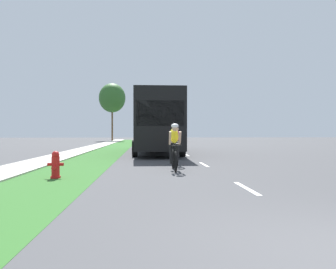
{
  "coord_description": "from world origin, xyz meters",
  "views": [
    {
      "loc": [
        -2.3,
        -3.06,
        1.29
      ],
      "look_at": [
        -0.56,
        23.38,
        1.12
      ],
      "focal_mm": 35.39,
      "sensor_mm": 36.0,
      "label": 1
    }
  ],
  "objects_px": {
    "cyclist_lead": "(174,146)",
    "suv_red": "(153,135)",
    "fire_hydrant_red": "(55,165)",
    "pickup_dark_green": "(175,136)",
    "cyclist_trailing": "(176,144)",
    "street_tree_far": "(112,98)",
    "sedan_maroon": "(152,135)",
    "bus_black": "(157,122)"
  },
  "relations": [
    {
      "from": "bus_black",
      "to": "street_tree_far",
      "type": "distance_m",
      "value": 30.34
    },
    {
      "from": "cyclist_trailing",
      "to": "bus_black",
      "type": "xyz_separation_m",
      "value": [
        -0.5,
        8.21,
        1.17
      ]
    },
    {
      "from": "street_tree_far",
      "to": "suv_red",
      "type": "bearing_deg",
      "value": -63.67
    },
    {
      "from": "suv_red",
      "to": "pickup_dark_green",
      "type": "relative_size",
      "value": 0.92
    },
    {
      "from": "cyclist_lead",
      "to": "pickup_dark_green",
      "type": "height_order",
      "value": "pickup_dark_green"
    },
    {
      "from": "pickup_dark_green",
      "to": "street_tree_far",
      "type": "distance_m",
      "value": 11.21
    },
    {
      "from": "bus_black",
      "to": "suv_red",
      "type": "distance_m",
      "value": 17.53
    },
    {
      "from": "cyclist_lead",
      "to": "street_tree_far",
      "type": "relative_size",
      "value": 0.2
    },
    {
      "from": "pickup_dark_green",
      "to": "cyclist_trailing",
      "type": "bearing_deg",
      "value": -94.86
    },
    {
      "from": "pickup_dark_green",
      "to": "cyclist_lead",
      "type": "bearing_deg",
      "value": -94.95
    },
    {
      "from": "suv_red",
      "to": "street_tree_far",
      "type": "relative_size",
      "value": 0.54
    },
    {
      "from": "suv_red",
      "to": "fire_hydrant_red",
      "type": "bearing_deg",
      "value": -96.4
    },
    {
      "from": "sedan_maroon",
      "to": "street_tree_far",
      "type": "xyz_separation_m",
      "value": [
        -6.13,
        -9.34,
        5.72
      ]
    },
    {
      "from": "cyclist_lead",
      "to": "street_tree_far",
      "type": "distance_m",
      "value": 40.36
    },
    {
      "from": "fire_hydrant_red",
      "to": "pickup_dark_green",
      "type": "relative_size",
      "value": 0.15
    },
    {
      "from": "cyclist_trailing",
      "to": "suv_red",
      "type": "relative_size",
      "value": 0.37
    },
    {
      "from": "bus_black",
      "to": "suv_red",
      "type": "relative_size",
      "value": 2.47
    },
    {
      "from": "bus_black",
      "to": "pickup_dark_green",
      "type": "height_order",
      "value": "bus_black"
    },
    {
      "from": "cyclist_lead",
      "to": "bus_black",
      "type": "relative_size",
      "value": 0.15
    },
    {
      "from": "cyclist_trailing",
      "to": "bus_black",
      "type": "relative_size",
      "value": 0.15
    },
    {
      "from": "suv_red",
      "to": "street_tree_far",
      "type": "height_order",
      "value": "street_tree_far"
    },
    {
      "from": "cyclist_trailing",
      "to": "street_tree_far",
      "type": "height_order",
      "value": "street_tree_far"
    },
    {
      "from": "cyclist_lead",
      "to": "suv_red",
      "type": "xyz_separation_m",
      "value": [
        -0.2,
        27.56,
        0.14
      ]
    },
    {
      "from": "fire_hydrant_red",
      "to": "suv_red",
      "type": "xyz_separation_m",
      "value": [
        3.28,
        29.21,
        0.58
      ]
    },
    {
      "from": "sedan_maroon",
      "to": "fire_hydrant_red",
      "type": "bearing_deg",
      "value": -93.97
    },
    {
      "from": "cyclist_lead",
      "to": "pickup_dark_green",
      "type": "distance_m",
      "value": 36.93
    },
    {
      "from": "cyclist_lead",
      "to": "street_tree_far",
      "type": "bearing_deg",
      "value": 98.79
    },
    {
      "from": "fire_hydrant_red",
      "to": "street_tree_far",
      "type": "relative_size",
      "value": 0.09
    },
    {
      "from": "fire_hydrant_red",
      "to": "street_tree_far",
      "type": "xyz_separation_m",
      "value": [
        -2.63,
        41.13,
        6.12
      ]
    },
    {
      "from": "sedan_maroon",
      "to": "cyclist_lead",
      "type": "bearing_deg",
      "value": -90.03
    },
    {
      "from": "cyclist_lead",
      "to": "suv_red",
      "type": "relative_size",
      "value": 0.37
    },
    {
      "from": "sedan_maroon",
      "to": "street_tree_far",
      "type": "distance_m",
      "value": 12.55
    },
    {
      "from": "sedan_maroon",
      "to": "street_tree_far",
      "type": "bearing_deg",
      "value": -123.25
    },
    {
      "from": "pickup_dark_green",
      "to": "street_tree_far",
      "type": "xyz_separation_m",
      "value": [
        -9.29,
        2.7,
        5.66
      ]
    },
    {
      "from": "sedan_maroon",
      "to": "street_tree_far",
      "type": "relative_size",
      "value": 0.49
    },
    {
      "from": "cyclist_trailing",
      "to": "street_tree_far",
      "type": "distance_m",
      "value": 38.59
    },
    {
      "from": "bus_black",
      "to": "cyclist_lead",
      "type": "bearing_deg",
      "value": -88.37
    },
    {
      "from": "bus_black",
      "to": "pickup_dark_green",
      "type": "distance_m",
      "value": 26.98
    },
    {
      "from": "suv_red",
      "to": "street_tree_far",
      "type": "distance_m",
      "value": 14.42
    },
    {
      "from": "fire_hydrant_red",
      "to": "sedan_maroon",
      "type": "distance_m",
      "value": 50.6
    },
    {
      "from": "pickup_dark_green",
      "to": "sedan_maroon",
      "type": "relative_size",
      "value": 1.19
    },
    {
      "from": "fire_hydrant_red",
      "to": "pickup_dark_green",
      "type": "height_order",
      "value": "pickup_dark_green"
    }
  ]
}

